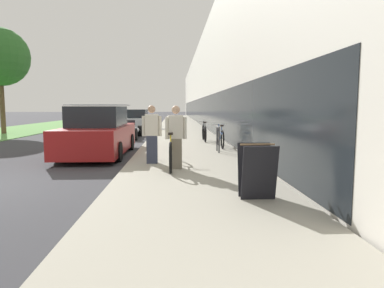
{
  "coord_description": "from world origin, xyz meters",
  "views": [
    {
      "loc": [
        4.51,
        -6.47,
        1.6
      ],
      "look_at": [
        5.4,
        11.51,
        -0.34
      ],
      "focal_mm": 32.0,
      "sensor_mm": 36.0,
      "label": 1
    }
  ],
  "objects_px": {
    "person_rider": "(176,137)",
    "cruiser_bike_nearest": "(220,137)",
    "sandwich_board_sign": "(257,171)",
    "vintage_roadster_curbside": "(123,131)",
    "parked_sedan_far": "(135,121)",
    "tandem_bicycle": "(171,151)",
    "person_bystander": "(152,134)",
    "bike_rack_hoop": "(218,136)",
    "parked_sedan_curbside": "(99,133)",
    "cruiser_bike_middle": "(204,133)"
  },
  "relations": [
    {
      "from": "tandem_bicycle",
      "to": "parked_sedan_curbside",
      "type": "relative_size",
      "value": 0.55
    },
    {
      "from": "parked_sedan_far",
      "to": "tandem_bicycle",
      "type": "bearing_deg",
      "value": -80.04
    },
    {
      "from": "bike_rack_hoop",
      "to": "cruiser_bike_middle",
      "type": "distance_m",
      "value": 3.67
    },
    {
      "from": "cruiser_bike_middle",
      "to": "parked_sedan_curbside",
      "type": "height_order",
      "value": "parked_sedan_curbside"
    },
    {
      "from": "sandwich_board_sign",
      "to": "parked_sedan_far",
      "type": "relative_size",
      "value": 0.2
    },
    {
      "from": "person_bystander",
      "to": "tandem_bicycle",
      "type": "bearing_deg",
      "value": -43.91
    },
    {
      "from": "tandem_bicycle",
      "to": "person_rider",
      "type": "distance_m",
      "value": 0.52
    },
    {
      "from": "sandwich_board_sign",
      "to": "parked_sedan_far",
      "type": "distance_m",
      "value": 17.96
    },
    {
      "from": "cruiser_bike_middle",
      "to": "vintage_roadster_curbside",
      "type": "relative_size",
      "value": 0.42
    },
    {
      "from": "vintage_roadster_curbside",
      "to": "person_bystander",
      "type": "bearing_deg",
      "value": -76.62
    },
    {
      "from": "person_rider",
      "to": "cruiser_bike_nearest",
      "type": "bearing_deg",
      "value": 69.37
    },
    {
      "from": "tandem_bicycle",
      "to": "person_bystander",
      "type": "distance_m",
      "value": 0.8
    },
    {
      "from": "person_bystander",
      "to": "cruiser_bike_middle",
      "type": "relative_size",
      "value": 0.87
    },
    {
      "from": "person_rider",
      "to": "cruiser_bike_middle",
      "type": "distance_m",
      "value": 6.83
    },
    {
      "from": "cruiser_bike_nearest",
      "to": "sandwich_board_sign",
      "type": "xyz_separation_m",
      "value": [
        -0.35,
        -7.18,
        0.09
      ]
    },
    {
      "from": "bike_rack_hoop",
      "to": "sandwich_board_sign",
      "type": "height_order",
      "value": "sandwich_board_sign"
    },
    {
      "from": "vintage_roadster_curbside",
      "to": "parked_sedan_far",
      "type": "relative_size",
      "value": 0.94
    },
    {
      "from": "tandem_bicycle",
      "to": "person_bystander",
      "type": "xyz_separation_m",
      "value": [
        -0.51,
        0.49,
        0.38
      ]
    },
    {
      "from": "bike_rack_hoop",
      "to": "parked_sedan_far",
      "type": "distance_m",
      "value": 12.4
    },
    {
      "from": "sandwich_board_sign",
      "to": "person_rider",
      "type": "bearing_deg",
      "value": 115.35
    },
    {
      "from": "person_rider",
      "to": "person_bystander",
      "type": "distance_m",
      "value": 1.03
    },
    {
      "from": "tandem_bicycle",
      "to": "vintage_roadster_curbside",
      "type": "bearing_deg",
      "value": 105.67
    },
    {
      "from": "cruiser_bike_nearest",
      "to": "parked_sedan_far",
      "type": "height_order",
      "value": "parked_sedan_far"
    },
    {
      "from": "parked_sedan_curbside",
      "to": "tandem_bicycle",
      "type": "bearing_deg",
      "value": -50.14
    },
    {
      "from": "vintage_roadster_curbside",
      "to": "cruiser_bike_nearest",
      "type": "bearing_deg",
      "value": -49.35
    },
    {
      "from": "bike_rack_hoop",
      "to": "cruiser_bike_nearest",
      "type": "xyz_separation_m",
      "value": [
        0.26,
        1.38,
        -0.15
      ]
    },
    {
      "from": "bike_rack_hoop",
      "to": "parked_sedan_far",
      "type": "height_order",
      "value": "parked_sedan_far"
    },
    {
      "from": "parked_sedan_curbside",
      "to": "sandwich_board_sign",
      "type": "bearing_deg",
      "value": -57.25
    },
    {
      "from": "parked_sedan_curbside",
      "to": "vintage_roadster_curbside",
      "type": "height_order",
      "value": "parked_sedan_curbside"
    },
    {
      "from": "parked_sedan_curbside",
      "to": "parked_sedan_far",
      "type": "distance_m",
      "value": 11.51
    },
    {
      "from": "bike_rack_hoop",
      "to": "parked_sedan_far",
      "type": "bearing_deg",
      "value": 109.11
    },
    {
      "from": "tandem_bicycle",
      "to": "bike_rack_hoop",
      "type": "bearing_deg",
      "value": 60.52
    },
    {
      "from": "person_rider",
      "to": "person_bystander",
      "type": "bearing_deg",
      "value": 127.66
    },
    {
      "from": "bike_rack_hoop",
      "to": "vintage_roadster_curbside",
      "type": "bearing_deg",
      "value": 122.4
    },
    {
      "from": "cruiser_bike_nearest",
      "to": "parked_sedan_curbside",
      "type": "bearing_deg",
      "value": -164.42
    },
    {
      "from": "sandwich_board_sign",
      "to": "vintage_roadster_curbside",
      "type": "xyz_separation_m",
      "value": [
        -4.01,
        12.26,
        -0.18
      ]
    },
    {
      "from": "bike_rack_hoop",
      "to": "cruiser_bike_nearest",
      "type": "bearing_deg",
      "value": 79.33
    },
    {
      "from": "person_rider",
      "to": "parked_sedan_far",
      "type": "xyz_separation_m",
      "value": [
        -2.66,
        14.75,
        -0.22
      ]
    },
    {
      "from": "tandem_bicycle",
      "to": "parked_sedan_curbside",
      "type": "xyz_separation_m",
      "value": [
        -2.43,
        2.91,
        0.23
      ]
    },
    {
      "from": "person_bystander",
      "to": "parked_sedan_curbside",
      "type": "relative_size",
      "value": 0.32
    },
    {
      "from": "person_bystander",
      "to": "bike_rack_hoop",
      "type": "height_order",
      "value": "person_bystander"
    },
    {
      "from": "sandwich_board_sign",
      "to": "parked_sedan_far",
      "type": "xyz_separation_m",
      "value": [
        -3.97,
        17.52,
        0.09
      ]
    },
    {
      "from": "person_bystander",
      "to": "sandwich_board_sign",
      "type": "xyz_separation_m",
      "value": [
        1.94,
        -3.59,
        -0.32
      ]
    },
    {
      "from": "person_rider",
      "to": "bike_rack_hoop",
      "type": "relative_size",
      "value": 1.8
    },
    {
      "from": "cruiser_bike_nearest",
      "to": "parked_sedan_far",
      "type": "distance_m",
      "value": 11.21
    },
    {
      "from": "cruiser_bike_nearest",
      "to": "parked_sedan_curbside",
      "type": "height_order",
      "value": "parked_sedan_curbside"
    },
    {
      "from": "cruiser_bike_middle",
      "to": "sandwich_board_sign",
      "type": "bearing_deg",
      "value": -89.66
    },
    {
      "from": "tandem_bicycle",
      "to": "cruiser_bike_nearest",
      "type": "distance_m",
      "value": 4.46
    },
    {
      "from": "sandwich_board_sign",
      "to": "cruiser_bike_middle",
      "type": "bearing_deg",
      "value": 90.34
    },
    {
      "from": "cruiser_bike_nearest",
      "to": "vintage_roadster_curbside",
      "type": "bearing_deg",
      "value": 130.65
    }
  ]
}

